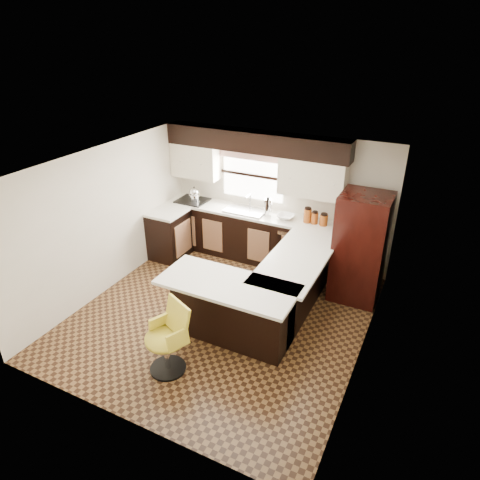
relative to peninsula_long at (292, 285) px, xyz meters
The scene contains 30 objects.
floor 1.18m from the peninsula_long, 145.22° to the right, with size 4.40×4.40×0.00m, color #49301A.
ceiling 2.24m from the peninsula_long, 145.22° to the right, with size 4.40×4.40×0.00m, color silver.
wall_back 1.96m from the peninsula_long, 119.74° to the left, with size 4.40×4.40×0.00m, color beige.
wall_front 3.06m from the peninsula_long, 107.67° to the right, with size 4.40×4.40×0.00m, color beige.
wall_left 3.15m from the peninsula_long, 168.23° to the right, with size 4.40×4.40×0.00m, color beige.
wall_right 1.55m from the peninsula_long, 27.51° to the right, with size 4.40×4.40×0.00m, color beige.
base_cab_back 1.86m from the peninsula_long, 136.64° to the left, with size 3.30×0.60×0.90m, color black.
base_cab_left 2.77m from the peninsula_long, 166.97° to the left, with size 0.60×0.70×0.90m, color black.
counter_back 1.92m from the peninsula_long, 136.64° to the left, with size 3.30×0.60×0.04m, color silver.
counter_left 2.81m from the peninsula_long, 166.97° to the left, with size 0.60×0.70×0.04m, color silver.
soffit 2.60m from the peninsula_long, 132.88° to the left, with size 3.40×0.35×0.36m, color black.
upper_cab_left 3.15m from the peninsula_long, 150.95° to the left, with size 0.94×0.35×0.64m, color beige.
upper_cab_right 1.90m from the peninsula_long, 98.93° to the left, with size 1.14×0.35×0.64m, color beige.
window_pane 2.36m from the peninsula_long, 132.00° to the left, with size 1.20×0.02×0.90m, color white.
valance 2.54m from the peninsula_long, 132.74° to the left, with size 1.30×0.06×0.18m, color #D19B93.
sink 1.95m from the peninsula_long, 138.13° to the left, with size 0.75×0.45×0.03m, color #B2B2B7.
dishwasher 1.05m from the peninsula_long, 109.47° to the left, with size 0.58×0.03×0.78m, color black.
cooktop 2.89m from the peninsula_long, 153.80° to the left, with size 0.58×0.50×0.03m, color black.
peninsula_long is the anchor object (origin of this frame).
peninsula_return 1.11m from the peninsula_long, 118.30° to the right, with size 1.65×0.60×0.90m, color black.
counter_pen_long 0.48m from the peninsula_long, ahead, with size 0.84×1.95×0.04m, color silver.
counter_pen_return 1.29m from the peninsula_long, 117.10° to the right, with size 1.89×0.84×0.04m, color silver.
refrigerator 1.25m from the peninsula_long, 46.84° to the left, with size 0.76×0.73×1.78m, color black.
bar_chair 2.18m from the peninsula_long, 116.60° to the right, with size 0.51×0.51×0.96m, color gold, non-canonical shape.
kettle 2.87m from the peninsula_long, 153.35° to the left, with size 0.20×0.20×0.28m, color silver, non-canonical shape.
percolator 1.73m from the peninsula_long, 127.11° to the left, with size 0.13×0.13×0.31m, color silver.
mixing_bowl 1.51m from the peninsula_long, 115.74° to the left, with size 0.30×0.30×0.07m, color white.
canister_large 1.45m from the peninsula_long, 99.90° to the left, with size 0.13×0.13×0.25m, color #954413.
canister_med 1.43m from the peninsula_long, 94.23° to the left, with size 0.12×0.12×0.20m, color #954413.
canister_small 1.42m from the peninsula_long, 87.07° to the left, with size 0.14×0.14×0.19m, color #954413.
Camera 1 is at (2.65, -4.69, 4.03)m, focal length 32.00 mm.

